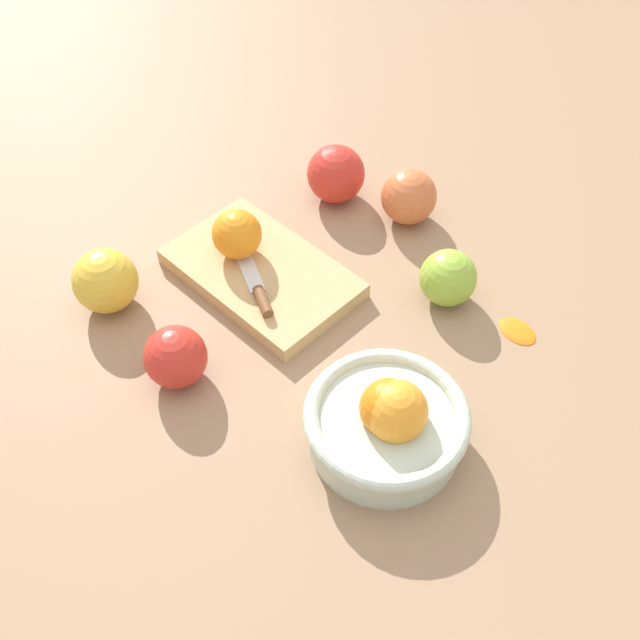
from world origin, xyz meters
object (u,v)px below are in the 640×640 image
bowl (387,422)px  apple_front_left (448,278)px  cutting_board (262,273)px  apple_back_right (105,281)px  orange_on_board (236,235)px  apple_front_center (410,197)px  apple_back_right_2 (175,357)px  knife (255,284)px  apple_front_right (336,174)px

bowl → apple_front_left: bearing=-81.2°
cutting_board → apple_back_right: apple_back_right is taller
orange_on_board → bowl: bearing=154.8°
apple_back_right → apple_front_left: apple_back_right is taller
apple_front_center → apple_back_right_2: 0.40m
apple_back_right → bowl: bearing=-180.0°
bowl → apple_front_left: size_ratio=2.46×
cutting_board → knife: (-0.01, 0.03, 0.02)m
bowl → apple_front_center: bearing=-67.0°
cutting_board → apple_front_left: apple_front_left is taller
bowl → apple_back_right: 0.39m
cutting_board → apple_back_right_2: apple_back_right_2 is taller
knife → apple_front_center: bearing=-111.9°
cutting_board → bowl: bearing=152.2°
cutting_board → apple_back_right: (0.14, 0.13, 0.03)m
apple_back_right_2 → apple_front_right: bearing=-88.8°
apple_front_left → apple_front_center: bearing=-45.6°
knife → apple_front_right: apple_front_right is taller
orange_on_board → knife: (-0.05, 0.04, -0.03)m
orange_on_board → knife: 0.07m
bowl → apple_front_center: bowl is taller
orange_on_board → apple_front_center: orange_on_board is taller
cutting_board → apple_front_center: (-0.11, -0.21, 0.03)m
orange_on_board → apple_front_left: (-0.26, -0.09, -0.02)m
apple_back_right → apple_back_right_2: (-0.15, 0.05, -0.00)m
apple_back_right → apple_front_center: bearing=-126.3°
apple_back_right → apple_back_right_2: size_ratio=1.11×
orange_on_board → apple_back_right: size_ratio=0.80×
apple_back_right → apple_front_center: 0.42m
knife → cutting_board: bearing=-66.8°
apple_front_right → apple_front_left: bearing=155.9°
orange_on_board → apple_back_right_2: (-0.05, 0.19, -0.02)m
apple_front_center → bowl: bearing=113.0°
apple_back_right_2 → knife: bearing=-93.0°
apple_back_right → apple_front_right: size_ratio=0.98×
apple_front_left → knife: bearing=31.9°
cutting_board → apple_front_left: 0.24m
apple_back_right_2 → apple_back_right: bearing=-17.8°
apple_front_right → apple_back_right_2: size_ratio=1.12×
orange_on_board → apple_back_right_2: bearing=103.9°
bowl → cutting_board: 0.29m
apple_back_right → apple_front_center: (-0.25, -0.34, -0.00)m
bowl → apple_front_right: 0.42m
orange_on_board → apple_back_right_2: size_ratio=0.88×
cutting_board → apple_front_center: size_ratio=3.15×
apple_back_right → apple_back_right_2: apple_back_right is taller
orange_on_board → apple_front_center: 0.25m
bowl → apple_back_right_2: bowl is taller
cutting_board → apple_front_right: 0.20m
apple_front_right → orange_on_board: bearing=78.7°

